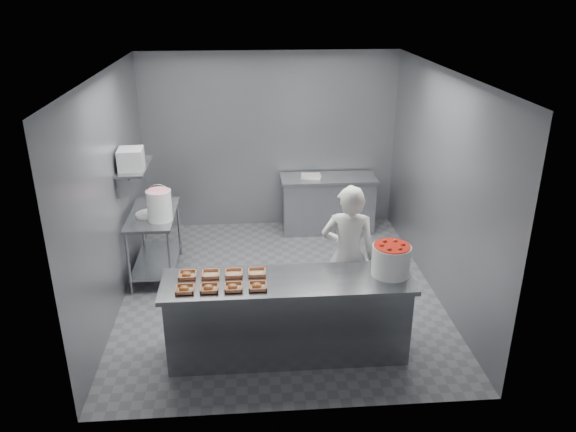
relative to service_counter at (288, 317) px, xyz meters
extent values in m
plane|color=#4C4C51|center=(0.00, 1.35, -0.45)|extent=(4.50, 4.50, 0.00)
plane|color=white|center=(0.00, 1.35, 2.35)|extent=(4.50, 4.50, 0.00)
cube|color=slate|center=(0.00, 3.60, 0.95)|extent=(4.00, 0.04, 2.80)
cube|color=slate|center=(-2.00, 1.35, 0.95)|extent=(0.04, 4.50, 2.80)
cube|color=slate|center=(2.00, 1.35, 0.95)|extent=(0.04, 4.50, 2.80)
cube|color=slate|center=(0.00, 0.00, 0.42)|extent=(2.60, 0.70, 0.05)
cube|color=slate|center=(0.00, 0.00, -0.03)|extent=(2.50, 0.64, 0.85)
cube|color=slate|center=(-1.65, 1.95, 0.43)|extent=(0.60, 1.20, 0.04)
cube|color=slate|center=(-1.65, 1.95, -0.25)|extent=(0.56, 1.15, 0.03)
cylinder|color=slate|center=(-1.91, 1.39, -0.01)|extent=(0.04, 0.04, 0.88)
cylinder|color=slate|center=(-1.39, 1.39, -0.01)|extent=(0.04, 0.04, 0.88)
cylinder|color=slate|center=(-1.91, 2.51, -0.01)|extent=(0.04, 0.04, 0.88)
cylinder|color=slate|center=(-1.39, 2.51, -0.01)|extent=(0.04, 0.04, 0.88)
cube|color=slate|center=(0.90, 3.25, 0.42)|extent=(1.50, 0.60, 0.05)
cube|color=slate|center=(0.90, 3.25, -0.03)|extent=(1.44, 0.55, 0.85)
cube|color=slate|center=(-1.82, 1.95, 1.10)|extent=(0.35, 0.90, 0.03)
cube|color=#A17C62|center=(-1.03, -0.15, 0.47)|extent=(0.18, 0.18, 0.04)
cube|color=white|center=(-0.99, -0.13, 0.46)|extent=(0.10, 0.06, 0.00)
ellipsoid|color=#B15E2C|center=(-1.04, -0.15, 0.48)|extent=(0.10, 0.10, 0.05)
cube|color=#A17C62|center=(-0.79, -0.15, 0.47)|extent=(0.18, 0.18, 0.04)
cube|color=white|center=(-0.75, -0.13, 0.46)|extent=(0.10, 0.06, 0.00)
ellipsoid|color=#B15E2C|center=(-0.80, -0.15, 0.48)|extent=(0.10, 0.10, 0.05)
cube|color=#A17C62|center=(-0.55, -0.15, 0.47)|extent=(0.18, 0.18, 0.04)
cube|color=white|center=(-0.51, -0.13, 0.46)|extent=(0.10, 0.06, 0.00)
ellipsoid|color=#B15E2C|center=(-0.56, -0.15, 0.48)|extent=(0.10, 0.10, 0.05)
cube|color=#A17C62|center=(-0.31, -0.15, 0.47)|extent=(0.18, 0.18, 0.04)
cube|color=white|center=(-0.27, -0.13, 0.46)|extent=(0.10, 0.06, 0.00)
ellipsoid|color=#B15E2C|center=(-0.32, -0.15, 0.48)|extent=(0.10, 0.10, 0.05)
cube|color=#A17C62|center=(-1.03, 0.15, 0.47)|extent=(0.18, 0.18, 0.04)
cube|color=white|center=(-0.99, 0.16, 0.46)|extent=(0.10, 0.06, 0.00)
ellipsoid|color=#B15E2C|center=(-1.04, 0.15, 0.48)|extent=(0.10, 0.10, 0.05)
cube|color=#A17C62|center=(-0.79, 0.15, 0.47)|extent=(0.18, 0.18, 0.04)
cube|color=white|center=(-0.75, 0.16, 0.46)|extent=(0.10, 0.06, 0.00)
cube|color=#A17C62|center=(-0.55, 0.15, 0.47)|extent=(0.18, 0.18, 0.04)
cube|color=white|center=(-0.51, 0.16, 0.46)|extent=(0.10, 0.06, 0.00)
cube|color=#A17C62|center=(-0.31, 0.15, 0.47)|extent=(0.18, 0.18, 0.04)
cube|color=white|center=(-0.27, 0.16, 0.46)|extent=(0.10, 0.06, 0.00)
imported|color=silver|center=(0.74, 0.60, 0.40)|extent=(0.69, 0.53, 1.70)
cylinder|color=white|center=(1.08, 0.04, 0.61)|extent=(0.40, 0.40, 0.32)
cylinder|color=red|center=(1.08, 0.04, 0.76)|extent=(0.38, 0.38, 0.04)
cylinder|color=white|center=(-1.51, 1.71, 0.65)|extent=(0.32, 0.32, 0.40)
cylinder|color=pink|center=(-1.51, 1.71, 0.84)|extent=(0.29, 0.29, 0.02)
torus|color=slate|center=(-1.51, 1.71, 0.77)|extent=(0.33, 0.01, 0.33)
cylinder|color=white|center=(-1.69, 1.89, 0.46)|extent=(0.37, 0.37, 0.03)
cube|color=#CCB28C|center=(-1.51, 2.07, 0.46)|extent=(0.14, 0.12, 0.02)
cube|color=gray|center=(-1.82, 1.80, 1.24)|extent=(0.33, 0.37, 0.26)
cube|color=silver|center=(0.62, 3.25, 0.47)|extent=(0.33, 0.27, 0.05)
camera|label=1|loc=(-0.40, -5.06, 3.26)|focal=35.00mm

